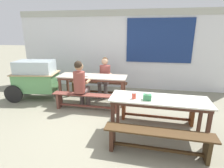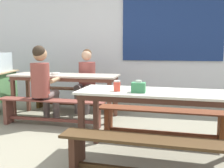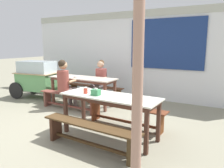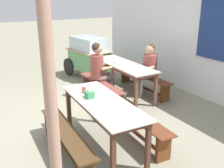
{
  "view_description": "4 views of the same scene",
  "coord_description": "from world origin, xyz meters",
  "px_view_note": "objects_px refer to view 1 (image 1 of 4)",
  "views": [
    {
      "loc": [
        0.79,
        -3.29,
        1.93
      ],
      "look_at": [
        0.01,
        0.95,
        0.65
      ],
      "focal_mm": 28.47,
      "sensor_mm": 36.0,
      "label": 1
    },
    {
      "loc": [
        1.18,
        -3.0,
        1.23
      ],
      "look_at": [
        0.37,
        0.71,
        0.69
      ],
      "focal_mm": 42.08,
      "sensor_mm": 36.0,
      "label": 2
    },
    {
      "loc": [
        2.92,
        -3.29,
        1.63
      ],
      "look_at": [
        0.52,
        0.92,
        0.73
      ],
      "focal_mm": 34.48,
      "sensor_mm": 36.0,
      "label": 3
    },
    {
      "loc": [
        4.23,
        -1.82,
        2.23
      ],
      "look_at": [
        0.26,
        0.48,
        0.67
      ],
      "focal_mm": 42.29,
      "sensor_mm": 36.0,
      "label": 4
    }
  ],
  "objects_px": {
    "dining_table_far": "(92,79)",
    "bench_far_front": "(86,100)",
    "bench_near_back": "(157,110)",
    "soup_bowl": "(87,76)",
    "tissue_box": "(147,97)",
    "person_center_facing": "(105,75)",
    "dining_table_near": "(159,103)",
    "person_left_back_turned": "(80,82)",
    "food_cart": "(35,77)",
    "bench_far_back": "(98,86)",
    "bench_near_front": "(158,139)",
    "condiment_jar": "(134,96)"
  },
  "relations": [
    {
      "from": "dining_table_far",
      "to": "bench_far_front",
      "type": "xyz_separation_m",
      "value": [
        -0.0,
        -0.58,
        -0.4
      ]
    },
    {
      "from": "bench_near_back",
      "to": "soup_bowl",
      "type": "relative_size",
      "value": 10.89
    },
    {
      "from": "tissue_box",
      "to": "person_center_facing",
      "type": "bearing_deg",
      "value": 121.22
    },
    {
      "from": "dining_table_near",
      "to": "tissue_box",
      "type": "xyz_separation_m",
      "value": [
        -0.22,
        -0.11,
        0.13
      ]
    },
    {
      "from": "bench_far_front",
      "to": "person_left_back_turned",
      "type": "xyz_separation_m",
      "value": [
        -0.16,
        0.07,
        0.44
      ]
    },
    {
      "from": "bench_near_back",
      "to": "food_cart",
      "type": "distance_m",
      "value": 3.53
    },
    {
      "from": "dining_table_near",
      "to": "person_center_facing",
      "type": "height_order",
      "value": "person_center_facing"
    },
    {
      "from": "person_left_back_turned",
      "to": "soup_bowl",
      "type": "xyz_separation_m",
      "value": [
        0.02,
        0.43,
        0.06
      ]
    },
    {
      "from": "dining_table_near",
      "to": "bench_far_back",
      "type": "relative_size",
      "value": 0.99
    },
    {
      "from": "bench_far_back",
      "to": "bench_near_front",
      "type": "distance_m",
      "value": 3.08
    },
    {
      "from": "bench_near_back",
      "to": "bench_near_front",
      "type": "xyz_separation_m",
      "value": [
        -0.05,
        -1.16,
        0.01
      ]
    },
    {
      "from": "dining_table_near",
      "to": "dining_table_far",
      "type": "bearing_deg",
      "value": 139.63
    },
    {
      "from": "bench_far_back",
      "to": "dining_table_near",
      "type": "bearing_deg",
      "value": -50.02
    },
    {
      "from": "bench_far_front",
      "to": "soup_bowl",
      "type": "bearing_deg",
      "value": 105.24
    },
    {
      "from": "person_left_back_turned",
      "to": "food_cart",
      "type": "bearing_deg",
      "value": 163.58
    },
    {
      "from": "bench_near_front",
      "to": "condiment_jar",
      "type": "relative_size",
      "value": 14.67
    },
    {
      "from": "person_left_back_turned",
      "to": "condiment_jar",
      "type": "bearing_deg",
      "value": -35.96
    },
    {
      "from": "dining_table_far",
      "to": "person_center_facing",
      "type": "bearing_deg",
      "value": 66.18
    },
    {
      "from": "dining_table_far",
      "to": "condiment_jar",
      "type": "relative_size",
      "value": 15.96
    },
    {
      "from": "tissue_box",
      "to": "soup_bowl",
      "type": "bearing_deg",
      "value": 137.63
    },
    {
      "from": "food_cart",
      "to": "dining_table_far",
      "type": "bearing_deg",
      "value": 1.76
    },
    {
      "from": "bench_far_back",
      "to": "food_cart",
      "type": "height_order",
      "value": "food_cart"
    },
    {
      "from": "soup_bowl",
      "to": "bench_near_front",
      "type": "bearing_deg",
      "value": -47.09
    },
    {
      "from": "bench_far_back",
      "to": "tissue_box",
      "type": "bearing_deg",
      "value": -55.22
    },
    {
      "from": "person_left_back_turned",
      "to": "condiment_jar",
      "type": "height_order",
      "value": "person_left_back_turned"
    },
    {
      "from": "soup_bowl",
      "to": "person_left_back_turned",
      "type": "bearing_deg",
      "value": -92.91
    },
    {
      "from": "bench_near_front",
      "to": "food_cart",
      "type": "distance_m",
      "value": 3.92
    },
    {
      "from": "bench_near_back",
      "to": "dining_table_far",
      "type": "bearing_deg",
      "value": 153.39
    },
    {
      "from": "bench_far_front",
      "to": "condiment_jar",
      "type": "xyz_separation_m",
      "value": [
        1.24,
        -0.94,
        0.54
      ]
    },
    {
      "from": "person_left_back_turned",
      "to": "tissue_box",
      "type": "height_order",
      "value": "person_left_back_turned"
    },
    {
      "from": "person_center_facing",
      "to": "tissue_box",
      "type": "height_order",
      "value": "person_center_facing"
    },
    {
      "from": "bench_near_front",
      "to": "food_cart",
      "type": "bearing_deg",
      "value": 149.82
    },
    {
      "from": "dining_table_far",
      "to": "condiment_jar",
      "type": "bearing_deg",
      "value": -50.89
    },
    {
      "from": "bench_far_front",
      "to": "bench_near_front",
      "type": "relative_size",
      "value": 1.0
    },
    {
      "from": "dining_table_near",
      "to": "person_left_back_turned",
      "type": "height_order",
      "value": "person_left_back_turned"
    },
    {
      "from": "tissue_box",
      "to": "condiment_jar",
      "type": "relative_size",
      "value": 1.24
    },
    {
      "from": "dining_table_far",
      "to": "person_left_back_turned",
      "type": "distance_m",
      "value": 0.53
    },
    {
      "from": "bench_near_back",
      "to": "soup_bowl",
      "type": "distance_m",
      "value": 2.07
    },
    {
      "from": "dining_table_near",
      "to": "person_left_back_turned",
      "type": "relative_size",
      "value": 1.43
    },
    {
      "from": "bench_near_back",
      "to": "tissue_box",
      "type": "bearing_deg",
      "value": -109.23
    },
    {
      "from": "dining_table_near",
      "to": "person_center_facing",
      "type": "xyz_separation_m",
      "value": [
        -1.46,
        1.95,
        -0.0
      ]
    },
    {
      "from": "bench_near_back",
      "to": "person_left_back_turned",
      "type": "xyz_separation_m",
      "value": [
        -1.87,
        0.35,
        0.44
      ]
    },
    {
      "from": "tissue_box",
      "to": "person_left_back_turned",
      "type": "bearing_deg",
      "value": 147.65
    },
    {
      "from": "bench_near_front",
      "to": "person_left_back_turned",
      "type": "distance_m",
      "value": 2.4
    },
    {
      "from": "dining_table_far",
      "to": "person_center_facing",
      "type": "xyz_separation_m",
      "value": [
        0.23,
        0.51,
        -0.0
      ]
    },
    {
      "from": "bench_far_back",
      "to": "soup_bowl",
      "type": "xyz_separation_m",
      "value": [
        -0.14,
        -0.65,
        0.5
      ]
    },
    {
      "from": "tissue_box",
      "to": "soup_bowl",
      "type": "relative_size",
      "value": 0.93
    },
    {
      "from": "bench_near_back",
      "to": "person_left_back_turned",
      "type": "bearing_deg",
      "value": 169.42
    },
    {
      "from": "dining_table_far",
      "to": "tissue_box",
      "type": "bearing_deg",
      "value": -46.32
    },
    {
      "from": "person_center_facing",
      "to": "soup_bowl",
      "type": "distance_m",
      "value": 0.7
    }
  ]
}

